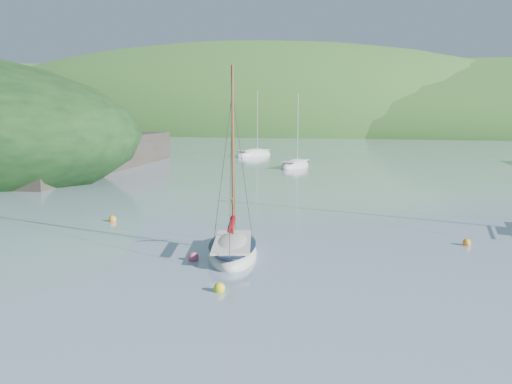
% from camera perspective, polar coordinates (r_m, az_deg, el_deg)
% --- Properties ---
extents(ground, '(700.00, 700.00, 0.00)m').
position_cam_1_polar(ground, '(20.47, -7.22, -9.53)').
color(ground, gray).
rests_on(ground, ground).
extents(shoreline_hills, '(690.00, 135.00, 56.00)m').
position_cam_1_polar(shoreline_hills, '(190.96, 13.00, 5.95)').
color(shoreline_hills, '#2F6A28').
rests_on(shoreline_hills, ground).
extents(daysailer_white, '(3.74, 6.05, 8.73)m').
position_cam_1_polar(daysailer_white, '(24.80, -2.36, -5.85)').
color(daysailer_white, silver).
rests_on(daysailer_white, ground).
extents(distant_sloop_a, '(2.93, 6.45, 8.89)m').
position_cam_1_polar(distant_sloop_a, '(63.81, 3.91, 2.60)').
color(distant_sloop_a, silver).
rests_on(distant_sloop_a, ground).
extents(distant_sloop_c, '(4.76, 7.33, 9.87)m').
position_cam_1_polar(distant_sloop_c, '(80.25, -0.24, 3.73)').
color(distant_sloop_c, silver).
rests_on(distant_sloop_c, ground).
extents(mooring_buoys, '(19.28, 10.41, 0.45)m').
position_cam_1_polar(mooring_buoys, '(25.95, -3.46, -5.43)').
color(mooring_buoys, yellow).
rests_on(mooring_buoys, ground).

